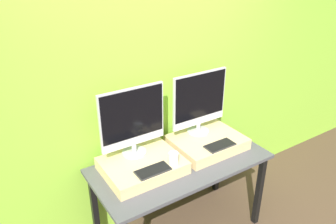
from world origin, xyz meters
The scene contains 9 objects.
wall_back centered at (0.00, 0.78, 1.30)m, with size 8.00×0.04×2.60m.
workbench centered at (0.00, 0.36, 0.70)m, with size 1.51×0.71×0.79m.
wooden_riser_left centered at (-0.33, 0.42, 0.84)m, with size 0.62×0.49×0.10m.
monitor_left centered at (-0.33, 0.56, 1.20)m, with size 0.56×0.20×0.58m.
keyboard_left centered at (-0.33, 0.25, 0.90)m, with size 0.27×0.13×0.01m.
mug centered at (-0.15, 0.25, 0.94)m, with size 0.08×0.08×0.10m.
wooden_riser_right centered at (0.33, 0.42, 0.84)m, with size 0.62×0.49×0.10m.
monitor_right centered at (0.33, 0.56, 1.20)m, with size 0.56×0.20×0.58m.
keyboard_right centered at (0.33, 0.25, 0.90)m, with size 0.27×0.13×0.01m.
Camera 1 is at (-1.34, -1.52, 2.38)m, focal length 35.00 mm.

